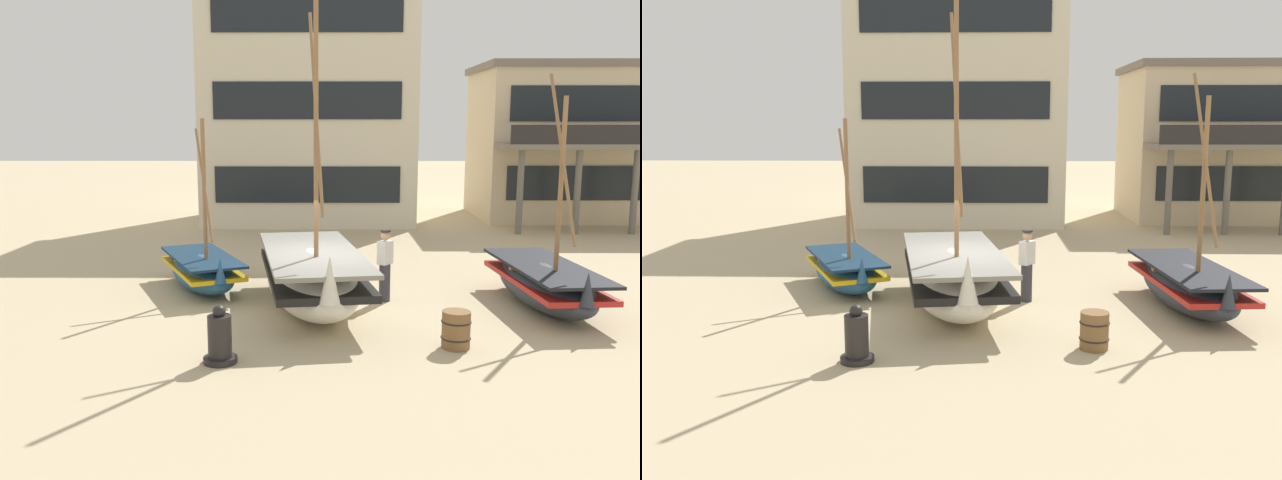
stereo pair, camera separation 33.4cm
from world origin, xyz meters
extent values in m
plane|color=tan|center=(0.00, 0.00, 0.00)|extent=(120.00, 120.00, 0.00)
ellipsoid|color=#2D333D|center=(5.05, 0.29, 0.48)|extent=(1.77, 4.36, 0.97)
cube|color=red|center=(5.05, 0.29, 0.60)|extent=(1.78, 4.19, 0.12)
cube|color=black|center=(5.05, 0.29, 0.93)|extent=(1.81, 4.28, 0.07)
cone|color=#2D333D|center=(5.19, -1.75, 0.92)|extent=(0.31, 0.31, 0.68)
cylinder|color=olive|center=(5.09, -0.24, 2.66)|extent=(0.10, 0.10, 3.97)
cylinder|color=olive|center=(5.09, -0.24, 3.39)|extent=(0.19, 1.74, 3.52)
cube|color=olive|center=(5.02, 0.61, 0.82)|extent=(1.41, 0.26, 0.06)
ellipsoid|color=silver|center=(-0.17, 0.20, 0.65)|extent=(2.73, 5.56, 1.30)
cube|color=black|center=(-0.17, 0.20, 0.82)|extent=(2.72, 5.35, 0.16)
cube|color=gray|center=(-0.17, 0.20, 1.25)|extent=(2.78, 5.46, 0.09)
cone|color=silver|center=(0.21, -2.33, 1.24)|extent=(0.45, 0.45, 0.91)
cylinder|color=olive|center=(-0.07, -0.46, 3.96)|extent=(0.10, 0.10, 6.10)
cylinder|color=olive|center=(-0.07, -0.46, 4.33)|extent=(0.36, 1.98, 4.16)
cube|color=olive|center=(-0.23, 0.60, 1.11)|extent=(1.88, 0.43, 0.06)
ellipsoid|color=#23517A|center=(-2.93, 1.87, 0.43)|extent=(2.63, 3.66, 0.85)
cube|color=gold|center=(-2.93, 1.87, 0.53)|extent=(2.58, 3.54, 0.10)
cube|color=#132C43|center=(-2.93, 1.87, 0.82)|extent=(2.64, 3.61, 0.06)
cone|color=#23517A|center=(-2.25, 0.38, 0.81)|extent=(0.35, 0.35, 0.60)
cylinder|color=olive|center=(-2.76, 1.48, 2.40)|extent=(0.10, 0.10, 3.60)
cylinder|color=olive|center=(-2.76, 1.48, 2.66)|extent=(0.61, 1.22, 2.61)
cube|color=olive|center=(-3.04, 2.10, 0.72)|extent=(1.21, 0.67, 0.06)
cylinder|color=#33333D|center=(1.50, 0.78, 0.44)|extent=(0.26, 0.26, 0.88)
cube|color=silver|center=(1.50, 0.78, 1.15)|extent=(0.40, 0.42, 0.54)
sphere|color=tan|center=(1.50, 0.78, 1.54)|extent=(0.22, 0.22, 0.22)
cylinder|color=#2D2823|center=(1.50, 0.78, 1.66)|extent=(0.24, 0.24, 0.05)
cylinder|color=black|center=(-1.69, -3.31, 0.05)|extent=(0.59, 0.59, 0.10)
cylinder|color=black|center=(-1.69, -3.31, 0.47)|extent=(0.41, 0.41, 0.74)
sphere|color=black|center=(-1.69, -3.31, 0.91)|extent=(0.23, 0.23, 0.23)
cylinder|color=brown|center=(2.52, -2.53, 0.35)|extent=(0.52, 0.52, 0.70)
torus|color=black|center=(2.52, -2.53, 0.50)|extent=(0.56, 0.56, 0.03)
torus|color=black|center=(2.52, -2.53, 0.20)|extent=(0.56, 0.56, 0.03)
cube|color=beige|center=(-0.56, 14.13, 4.78)|extent=(8.51, 5.40, 9.56)
cube|color=black|center=(-0.56, 11.40, 1.75)|extent=(7.15, 0.06, 1.40)
cube|color=black|center=(-0.56, 11.40, 4.94)|extent=(7.15, 0.06, 1.40)
cube|color=black|center=(-0.56, 11.40, 8.12)|extent=(7.15, 0.06, 1.40)
cube|color=beige|center=(10.54, 15.11, 3.14)|extent=(7.43, 5.25, 6.27)
cube|color=#70665B|center=(10.54, 15.11, 6.42)|extent=(7.73, 5.46, 0.30)
cube|color=black|center=(10.54, 12.46, 1.73)|extent=(6.24, 0.06, 1.38)
cube|color=black|center=(10.54, 12.46, 4.86)|extent=(6.24, 0.06, 1.38)
cube|color=#70665B|center=(10.54, 11.25, 3.24)|extent=(7.43, 2.48, 0.20)
cylinder|color=#666056|center=(7.35, 10.38, 1.57)|extent=(0.24, 0.24, 3.14)
cylinder|color=#666056|center=(9.48, 10.38, 1.57)|extent=(0.24, 0.24, 3.14)
cube|color=black|center=(10.54, 10.06, 3.69)|extent=(7.43, 0.08, 0.70)
camera|label=1|loc=(0.11, -14.27, 4.07)|focal=37.38mm
camera|label=2|loc=(0.44, -14.27, 4.07)|focal=37.38mm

